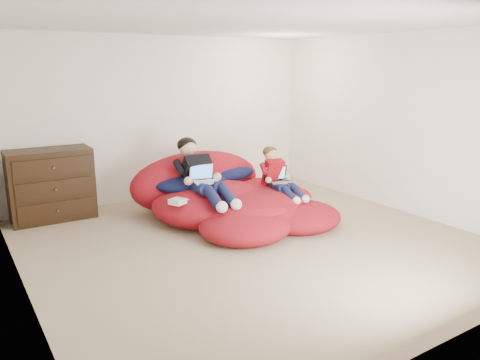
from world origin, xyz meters
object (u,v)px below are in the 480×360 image
object	(u,v)px
beanbag_pile	(231,199)
dresser	(51,185)
younger_boy	(278,174)
older_boy	(200,172)
laptop_white	(204,177)
laptop_black	(278,179)

from	to	relation	value
beanbag_pile	dresser	bearing A→B (deg)	148.87
younger_boy	dresser	bearing A→B (deg)	148.72
beanbag_pile	older_boy	bearing A→B (deg)	172.59
laptop_white	laptop_black	world-z (taller)	laptop_white
dresser	beanbag_pile	world-z (taller)	dresser
beanbag_pile	older_boy	size ratio (longest dim) A/B	1.85
older_boy	younger_boy	distance (m)	1.07
dresser	beanbag_pile	bearing A→B (deg)	-31.13
beanbag_pile	younger_boy	size ratio (longest dim) A/B	2.85
beanbag_pile	laptop_white	distance (m)	0.59
older_boy	laptop_white	world-z (taller)	older_boy
dresser	laptop_white	bearing A→B (deg)	-38.98
beanbag_pile	laptop_black	world-z (taller)	beanbag_pile
younger_boy	laptop_black	size ratio (longest dim) A/B	2.28
laptop_black	beanbag_pile	bearing A→B (deg)	147.16
dresser	younger_boy	world-z (taller)	younger_boy
dresser	older_boy	distance (m)	2.04
older_boy	laptop_black	world-z (taller)	older_boy
younger_boy	laptop_white	xyz separation A→B (m)	(-0.99, 0.27, 0.02)
laptop_white	younger_boy	bearing A→B (deg)	-15.36
laptop_black	dresser	bearing A→B (deg)	148.51
dresser	younger_boy	bearing A→B (deg)	-31.28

